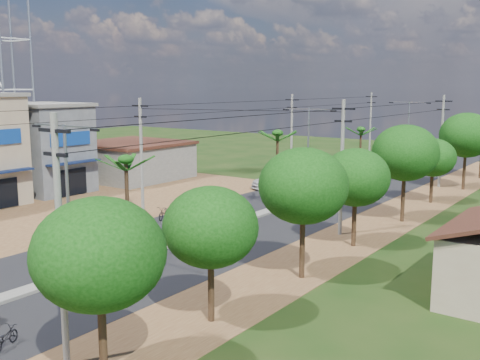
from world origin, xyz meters
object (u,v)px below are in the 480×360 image
Objects in this scene: moto_rider_east at (5,339)px; car_white_far at (278,180)px; car_silver_mid at (216,228)px; car_parked_dark at (84,219)px.

car_white_far is at bearing -98.77° from moto_rider_east.
car_parked_dark is (-9.00, -3.38, -0.03)m from car_silver_mid.
car_parked_dark is 18.03m from moto_rider_east.
car_parked_dark reaches higher than moto_rider_east.
moto_rider_east is (12.03, -13.42, -0.35)m from car_parked_dark.
car_silver_mid is 0.85× the size of car_white_far.
car_silver_mid is 19.04m from car_white_far.
car_silver_mid is 1.07× the size of car_parked_dark.
moto_rider_east is at bearing -50.65° from car_white_far.
car_parked_dark is at bearing 12.60° from car_silver_mid.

